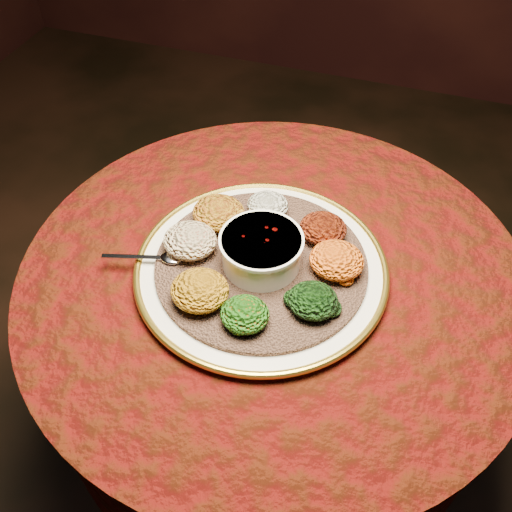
% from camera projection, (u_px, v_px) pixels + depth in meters
% --- Properties ---
extents(table, '(0.96, 0.96, 0.73)m').
position_uv_depth(table, '(272.00, 325.00, 1.20)').
color(table, black).
rests_on(table, ground).
extents(platter, '(0.58, 0.58, 0.02)m').
position_uv_depth(platter, '(261.00, 268.00, 1.05)').
color(platter, white).
rests_on(platter, table).
extents(injera, '(0.52, 0.52, 0.01)m').
position_uv_depth(injera, '(261.00, 265.00, 1.05)').
color(injera, brown).
rests_on(injera, platter).
extents(stew_bowl, '(0.15, 0.15, 0.06)m').
position_uv_depth(stew_bowl, '(261.00, 249.00, 1.01)').
color(stew_bowl, white).
rests_on(stew_bowl, injera).
extents(spoon, '(0.15, 0.06, 0.01)m').
position_uv_depth(spoon, '(165.00, 258.00, 1.04)').
color(spoon, silver).
rests_on(spoon, injera).
extents(portion_ayib, '(0.08, 0.08, 0.04)m').
position_uv_depth(portion_ayib, '(268.00, 205.00, 1.12)').
color(portion_ayib, beige).
rests_on(portion_ayib, injera).
extents(portion_kitfo, '(0.09, 0.09, 0.04)m').
position_uv_depth(portion_kitfo, '(323.00, 228.00, 1.07)').
color(portion_kitfo, black).
rests_on(portion_kitfo, injera).
extents(portion_tikil, '(0.10, 0.09, 0.05)m').
position_uv_depth(portion_tikil, '(337.00, 260.00, 1.01)').
color(portion_tikil, '#AF5E0E').
rests_on(portion_tikil, injera).
extents(portion_gomen, '(0.09, 0.08, 0.04)m').
position_uv_depth(portion_gomen, '(313.00, 301.00, 0.96)').
color(portion_gomen, black).
rests_on(portion_gomen, injera).
extents(portion_mixveg, '(0.08, 0.08, 0.04)m').
position_uv_depth(portion_mixveg, '(245.00, 314.00, 0.94)').
color(portion_mixveg, '#A2430A').
rests_on(portion_mixveg, injera).
extents(portion_kik, '(0.10, 0.10, 0.05)m').
position_uv_depth(portion_kik, '(200.00, 290.00, 0.97)').
color(portion_kik, '#A4690E').
rests_on(portion_kik, injera).
extents(portion_timatim, '(0.10, 0.09, 0.05)m').
position_uv_depth(portion_timatim, '(190.00, 241.00, 1.05)').
color(portion_timatim, maroon).
rests_on(portion_timatim, injera).
extents(portion_shiro, '(0.10, 0.10, 0.05)m').
position_uv_depth(portion_shiro, '(219.00, 213.00, 1.10)').
color(portion_shiro, '#A16E13').
rests_on(portion_shiro, injera).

